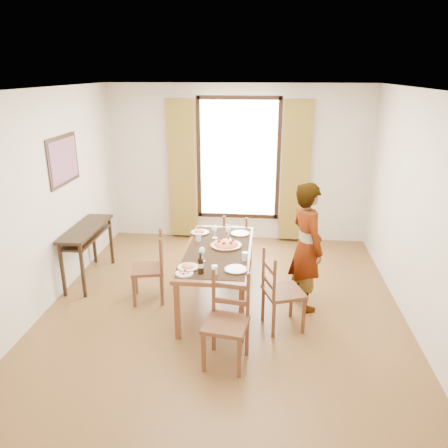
# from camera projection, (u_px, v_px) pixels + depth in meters

# --- Properties ---
(ground) EXTENTS (5.00, 5.00, 0.00)m
(ground) POSITION_uv_depth(u_px,v_px,m) (224.00, 306.00, 5.67)
(ground) COLOR brown
(ground) RESTS_ON ground
(room_shell) EXTENTS (4.60, 5.10, 2.74)m
(room_shell) POSITION_uv_depth(u_px,v_px,m) (225.00, 188.00, 5.28)
(room_shell) COLOR silver
(room_shell) RESTS_ON ground
(console_table) EXTENTS (0.38, 1.20, 0.80)m
(console_table) POSITION_uv_depth(u_px,v_px,m) (86.00, 235.00, 6.20)
(console_table) COLOR black
(console_table) RESTS_ON ground
(dining_table) EXTENTS (0.84, 1.81, 0.76)m
(dining_table) POSITION_uv_depth(u_px,v_px,m) (218.00, 255.00, 5.52)
(dining_table) COLOR brown
(dining_table) RESTS_ON ground
(chair_west) EXTENTS (0.49, 0.49, 0.93)m
(chair_west) POSITION_uv_depth(u_px,v_px,m) (150.00, 270.00, 5.70)
(chair_west) COLOR brown
(chair_west) RESTS_ON ground
(chair_north) EXTENTS (0.45, 0.45, 0.89)m
(chair_north) POSITION_uv_depth(u_px,v_px,m) (237.00, 244.00, 6.61)
(chair_north) COLOR brown
(chair_north) RESTS_ON ground
(chair_south) EXTENTS (0.49, 0.49, 0.97)m
(chair_south) POSITION_uv_depth(u_px,v_px,m) (227.00, 323.00, 4.46)
(chair_south) COLOR brown
(chair_south) RESTS_ON ground
(chair_east) EXTENTS (0.55, 0.55, 0.96)m
(chair_east) POSITION_uv_depth(u_px,v_px,m) (281.00, 293.00, 5.07)
(chair_east) COLOR brown
(chair_east) RESTS_ON ground
(man) EXTENTS (0.89, 0.83, 1.65)m
(man) POSITION_uv_depth(u_px,v_px,m) (307.00, 247.00, 5.41)
(man) COLOR #97999F
(man) RESTS_ON ground
(plate_sw) EXTENTS (0.27, 0.27, 0.05)m
(plate_sw) POSITION_uv_depth(u_px,v_px,m) (188.00, 266.00, 4.98)
(plate_sw) COLOR silver
(plate_sw) RESTS_ON dining_table
(plate_se) EXTENTS (0.27, 0.27, 0.05)m
(plate_se) POSITION_uv_depth(u_px,v_px,m) (236.00, 268.00, 4.92)
(plate_se) COLOR silver
(plate_se) RESTS_ON dining_table
(plate_nw) EXTENTS (0.27, 0.27, 0.05)m
(plate_nw) POSITION_uv_depth(u_px,v_px,m) (200.00, 231.00, 6.05)
(plate_nw) COLOR silver
(plate_nw) RESTS_ON dining_table
(plate_ne) EXTENTS (0.27, 0.27, 0.05)m
(plate_ne) POSITION_uv_depth(u_px,v_px,m) (240.00, 232.00, 6.01)
(plate_ne) COLOR silver
(plate_ne) RESTS_ON dining_table
(pasta_platter) EXTENTS (0.40, 0.40, 0.10)m
(pasta_platter) POSITION_uv_depth(u_px,v_px,m) (226.00, 243.00, 5.59)
(pasta_platter) COLOR red
(pasta_platter) RESTS_ON dining_table
(caprese_plate) EXTENTS (0.20, 0.20, 0.04)m
(caprese_plate) POSITION_uv_depth(u_px,v_px,m) (184.00, 272.00, 4.84)
(caprese_plate) COLOR silver
(caprese_plate) RESTS_ON dining_table
(wine_glass_a) EXTENTS (0.08, 0.08, 0.18)m
(wine_glass_a) POSITION_uv_depth(u_px,v_px,m) (202.00, 254.00, 5.13)
(wine_glass_a) COLOR white
(wine_glass_a) RESTS_ON dining_table
(wine_glass_b) EXTENTS (0.08, 0.08, 0.18)m
(wine_glass_b) POSITION_uv_depth(u_px,v_px,m) (228.00, 232.00, 5.82)
(wine_glass_b) COLOR white
(wine_glass_b) RESTS_ON dining_table
(wine_glass_c) EXTENTS (0.08, 0.08, 0.18)m
(wine_glass_c) POSITION_uv_depth(u_px,v_px,m) (214.00, 232.00, 5.84)
(wine_glass_c) COLOR white
(wine_glass_c) RESTS_ON dining_table
(tumbler_a) EXTENTS (0.07, 0.07, 0.10)m
(tumbler_a) POSITION_uv_depth(u_px,v_px,m) (245.00, 256.00, 5.18)
(tumbler_a) COLOR silver
(tumbler_a) RESTS_ON dining_table
(tumbler_b) EXTENTS (0.07, 0.07, 0.10)m
(tumbler_b) POSITION_uv_depth(u_px,v_px,m) (198.00, 237.00, 5.77)
(tumbler_b) COLOR silver
(tumbler_b) RESTS_ON dining_table
(tumbler_c) EXTENTS (0.07, 0.07, 0.10)m
(tumbler_c) POSITION_uv_depth(u_px,v_px,m) (215.00, 270.00, 4.83)
(tumbler_c) COLOR silver
(tumbler_c) RESTS_ON dining_table
(wine_bottle) EXTENTS (0.07, 0.07, 0.25)m
(wine_bottle) POSITION_uv_depth(u_px,v_px,m) (201.00, 263.00, 4.82)
(wine_bottle) COLOR black
(wine_bottle) RESTS_ON dining_table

